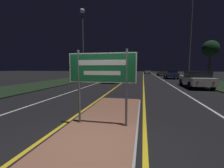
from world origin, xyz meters
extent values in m
plane|color=black|center=(0.00, 0.00, 0.00)|extent=(160.00, 160.00, 0.00)
cube|color=#999993|center=(0.00, 1.27, 0.03)|extent=(2.22, 8.18, 0.05)
cube|color=brown|center=(0.00, 1.27, 0.05)|extent=(2.10, 8.06, 0.10)
cube|color=black|center=(-9.50, 20.00, 0.04)|extent=(5.00, 100.00, 0.08)
cube|color=black|center=(9.50, 20.00, 0.04)|extent=(5.00, 100.00, 0.08)
cube|color=gold|center=(-1.30, 25.00, 0.00)|extent=(0.12, 70.00, 0.01)
cube|color=gold|center=(1.30, 25.00, 0.00)|extent=(0.12, 70.00, 0.01)
cube|color=silver|center=(-4.20, 25.00, 0.00)|extent=(0.12, 70.00, 0.01)
cube|color=silver|center=(4.20, 25.00, 0.00)|extent=(0.12, 70.00, 0.01)
cube|color=silver|center=(-7.20, 25.00, 0.00)|extent=(0.10, 70.00, 0.01)
cube|color=silver|center=(7.20, 25.00, 0.00)|extent=(0.10, 70.00, 0.01)
cylinder|color=#56565B|center=(-0.75, 1.27, 1.25)|extent=(0.07, 0.07, 2.29)
cylinder|color=#56565B|center=(0.75, 1.27, 1.25)|extent=(0.07, 0.07, 2.29)
cube|color=#146033|center=(0.00, 1.27, 1.85)|extent=(2.07, 0.04, 0.89)
cube|color=white|center=(0.00, 1.25, 1.85)|extent=(2.07, 0.00, 0.89)
cube|color=#146033|center=(0.00, 1.25, 1.85)|extent=(2.01, 0.01, 0.84)
cube|color=white|center=(0.00, 1.25, 2.00)|extent=(1.45, 0.01, 0.16)
cube|color=white|center=(0.00, 1.25, 1.69)|extent=(1.14, 0.01, 0.12)
cylinder|color=#56565B|center=(-6.52, 15.61, 4.44)|extent=(0.18, 0.18, 8.87)
sphere|color=white|center=(-6.52, 15.61, 9.06)|extent=(0.61, 0.61, 0.61)
cylinder|color=#56565B|center=(6.68, 16.80, 5.48)|extent=(0.18, 0.18, 10.95)
cube|color=silver|center=(6.07, 12.27, 0.68)|extent=(1.88, 4.77, 0.67)
cube|color=black|center=(6.07, 11.98, 1.27)|extent=(1.65, 2.48, 0.52)
sphere|color=red|center=(5.48, 9.90, 0.76)|extent=(0.14, 0.14, 0.14)
sphere|color=red|center=(6.65, 9.90, 0.76)|extent=(0.14, 0.14, 0.14)
cylinder|color=black|center=(5.17, 13.74, 0.34)|extent=(0.22, 0.69, 0.69)
cylinder|color=black|center=(6.97, 13.74, 0.34)|extent=(0.22, 0.69, 0.69)
cylinder|color=black|center=(5.17, 10.79, 0.34)|extent=(0.22, 0.69, 0.69)
cylinder|color=black|center=(6.97, 10.79, 0.34)|extent=(0.22, 0.69, 0.69)
cube|color=navy|center=(5.92, 24.21, 0.68)|extent=(1.83, 4.30, 0.68)
cube|color=black|center=(5.92, 23.96, 1.24)|extent=(1.61, 2.23, 0.45)
sphere|color=red|center=(5.35, 22.09, 0.76)|extent=(0.14, 0.14, 0.14)
sphere|color=red|center=(6.49, 22.09, 0.76)|extent=(0.14, 0.14, 0.14)
cylinder|color=black|center=(5.05, 25.55, 0.34)|extent=(0.22, 0.68, 0.68)
cylinder|color=black|center=(6.80, 25.55, 0.34)|extent=(0.22, 0.68, 0.68)
cylinder|color=black|center=(5.05, 22.88, 0.34)|extent=(0.22, 0.68, 0.68)
cylinder|color=black|center=(6.80, 22.88, 0.34)|extent=(0.22, 0.68, 0.68)
cube|color=#4C514C|center=(5.56, 34.21, 0.69)|extent=(1.71, 4.06, 0.69)
cube|color=black|center=(5.56, 33.97, 1.25)|extent=(1.51, 2.11, 0.43)
sphere|color=red|center=(5.03, 32.20, 0.78)|extent=(0.14, 0.14, 0.14)
sphere|color=red|center=(6.09, 32.20, 0.78)|extent=(0.14, 0.14, 0.14)
cylinder|color=black|center=(4.75, 35.47, 0.34)|extent=(0.22, 0.69, 0.69)
cylinder|color=black|center=(6.38, 35.47, 0.34)|extent=(0.22, 0.69, 0.69)
cylinder|color=black|center=(4.75, 32.96, 0.34)|extent=(0.22, 0.69, 0.69)
cylinder|color=black|center=(6.38, 32.96, 0.34)|extent=(0.22, 0.69, 0.69)
cube|color=silver|center=(2.62, 47.75, 0.64)|extent=(1.83, 4.00, 0.56)
cube|color=black|center=(2.62, 47.51, 1.12)|extent=(1.61, 2.08, 0.41)
sphere|color=red|center=(2.05, 45.77, 0.71)|extent=(0.14, 0.14, 0.14)
sphere|color=red|center=(3.19, 45.77, 0.71)|extent=(0.14, 0.14, 0.14)
cylinder|color=black|center=(1.74, 48.99, 0.35)|extent=(0.22, 0.71, 0.71)
cylinder|color=black|center=(3.50, 48.99, 0.35)|extent=(0.22, 0.71, 0.71)
cylinder|color=black|center=(1.74, 46.51, 0.35)|extent=(0.22, 0.71, 0.71)
cylinder|color=black|center=(3.50, 46.51, 0.35)|extent=(0.22, 0.71, 0.71)
cube|color=maroon|center=(-2.64, 15.66, 0.65)|extent=(1.77, 4.11, 0.64)
cube|color=black|center=(-2.64, 15.90, 1.20)|extent=(1.55, 2.14, 0.46)
sphere|color=white|center=(-3.19, 13.62, 0.73)|extent=(0.14, 0.14, 0.14)
sphere|color=white|center=(-2.10, 13.62, 0.73)|extent=(0.14, 0.14, 0.14)
cylinder|color=black|center=(-3.49, 14.38, 0.33)|extent=(0.22, 0.67, 0.67)
cylinder|color=black|center=(-1.80, 14.38, 0.33)|extent=(0.22, 0.67, 0.67)
cylinder|color=black|center=(-3.49, 16.93, 0.33)|extent=(0.22, 0.67, 0.67)
cylinder|color=black|center=(-1.80, 16.93, 0.33)|extent=(0.22, 0.67, 0.67)
cylinder|color=#4C3823|center=(9.92, 19.38, 2.01)|extent=(0.24, 0.24, 3.87)
sphere|color=black|center=(9.92, 19.38, 4.42)|extent=(2.10, 2.10, 2.10)
camera|label=1|loc=(1.21, -3.08, 1.84)|focal=24.00mm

